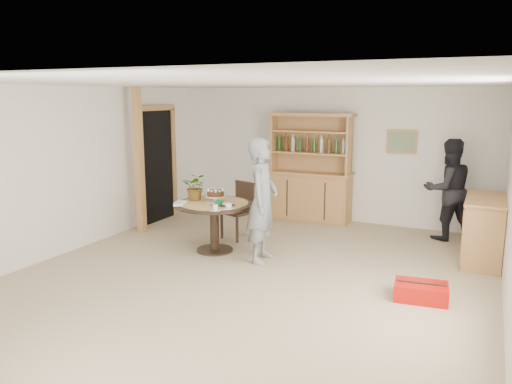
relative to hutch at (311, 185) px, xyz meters
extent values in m
plane|color=tan|center=(0.30, -3.24, -0.69)|extent=(7.00, 7.00, 0.00)
cube|color=white|center=(0.30, 0.26, 0.56)|extent=(6.00, 0.04, 2.50)
cube|color=white|center=(0.30, -6.74, 0.56)|extent=(6.00, 0.04, 2.50)
cube|color=white|center=(-2.70, -3.24, 0.56)|extent=(0.04, 7.00, 2.50)
cube|color=white|center=(0.30, -3.24, 1.81)|extent=(6.00, 7.00, 0.04)
cube|color=tan|center=(1.60, 0.23, 0.86)|extent=(0.52, 0.03, 0.42)
cube|color=#59724C|center=(1.60, 0.21, 0.86)|extent=(0.44, 0.02, 0.34)
cube|color=black|center=(-2.64, -1.24, 0.36)|extent=(0.10, 0.90, 2.10)
cube|color=tan|center=(-2.62, -1.74, 0.36)|extent=(0.12, 0.10, 2.10)
cube|color=tan|center=(-2.62, -0.74, 0.36)|extent=(0.12, 0.10, 2.10)
cube|color=tan|center=(-2.62, -1.24, 1.44)|extent=(0.12, 1.10, 0.10)
cube|color=tan|center=(-2.40, -2.04, 0.56)|extent=(0.12, 0.12, 2.50)
cube|color=tan|center=(0.00, 0.00, -0.24)|extent=(1.50, 0.50, 0.90)
cube|color=tan|center=(0.00, 0.00, 0.23)|extent=(1.56, 0.54, 0.04)
cube|color=tan|center=(0.00, 0.10, 0.78)|extent=(1.50, 0.04, 1.06)
cube|color=tan|center=(-0.73, -0.05, 0.78)|extent=(0.04, 0.34, 1.06)
cube|color=tan|center=(0.73, -0.05, 0.78)|extent=(0.04, 0.34, 1.06)
cube|color=tan|center=(0.00, -0.05, 0.61)|extent=(1.44, 0.32, 0.03)
cube|color=tan|center=(0.00, -0.05, 1.01)|extent=(1.44, 0.32, 0.03)
cube|color=tan|center=(0.00, -0.05, 1.32)|extent=(1.62, 0.40, 0.06)
cylinder|color=#194C1E|center=(-0.56, -0.05, 0.77)|extent=(0.07, 0.07, 0.28)
cylinder|color=#4C2D14|center=(-0.40, -0.05, 0.77)|extent=(0.07, 0.07, 0.28)
cylinder|color=#B2BFB2|center=(-0.24, -0.05, 0.77)|extent=(0.07, 0.07, 0.28)
cylinder|color=#194C1E|center=(-0.08, -0.05, 0.77)|extent=(0.07, 0.07, 0.28)
cylinder|color=#4C2D14|center=(0.08, -0.05, 0.77)|extent=(0.07, 0.07, 0.28)
cylinder|color=#B2BFB2|center=(0.24, -0.05, 0.77)|extent=(0.07, 0.07, 0.28)
cylinder|color=#194C1E|center=(0.40, -0.05, 0.77)|extent=(0.07, 0.07, 0.28)
cylinder|color=#4C2D14|center=(0.56, -0.05, 0.77)|extent=(0.07, 0.07, 0.28)
cube|color=tan|center=(3.04, -1.24, -0.24)|extent=(0.50, 1.20, 0.90)
cube|color=tan|center=(3.04, -1.24, 0.23)|extent=(0.54, 1.26, 0.04)
cylinder|color=black|center=(-0.69, -2.46, 0.04)|extent=(1.20, 1.20, 0.04)
cylinder|color=black|center=(-0.69, -2.46, -0.33)|extent=(0.14, 0.14, 0.70)
cylinder|color=black|center=(-0.69, -2.46, -0.67)|extent=(0.56, 0.56, 0.03)
cylinder|color=tan|center=(-0.69, -2.46, 0.07)|extent=(1.04, 1.04, 0.01)
cube|color=black|center=(-0.69, -1.71, -0.24)|extent=(0.53, 0.53, 0.04)
cube|color=black|center=(-0.64, -1.52, 0.01)|extent=(0.41, 0.16, 0.46)
cube|color=black|center=(-0.64, -1.52, 0.23)|extent=(0.41, 0.17, 0.05)
cube|color=black|center=(-0.92, -1.82, -0.47)|extent=(0.04, 0.04, 0.44)
cube|color=black|center=(-0.58, -1.93, -0.47)|extent=(0.03, 0.04, 0.44)
cube|color=black|center=(-0.81, -1.48, -0.47)|extent=(0.04, 0.04, 0.44)
cube|color=black|center=(-0.47, -1.59, -0.47)|extent=(0.03, 0.04, 0.44)
cylinder|color=white|center=(-0.69, -2.41, 0.08)|extent=(0.28, 0.28, 0.01)
cylinder|color=white|center=(-0.69, -2.41, 0.12)|extent=(0.05, 0.05, 0.08)
cylinder|color=white|center=(-0.69, -2.41, 0.16)|extent=(0.30, 0.30, 0.01)
cylinder|color=#462514|center=(-0.69, -2.41, 0.21)|extent=(0.26, 0.26, 0.09)
cylinder|color=white|center=(-0.69, -2.41, 0.26)|extent=(0.08, 0.08, 0.01)
sphere|color=white|center=(-0.57, -2.41, 0.26)|extent=(0.04, 0.04, 0.04)
sphere|color=white|center=(-0.59, -2.35, 0.26)|extent=(0.04, 0.04, 0.04)
sphere|color=white|center=(-0.63, -2.30, 0.26)|extent=(0.04, 0.04, 0.04)
sphere|color=white|center=(-0.69, -2.29, 0.26)|extent=(0.04, 0.04, 0.04)
sphere|color=white|center=(-0.75, -2.30, 0.26)|extent=(0.04, 0.04, 0.04)
sphere|color=white|center=(-0.80, -2.35, 0.26)|extent=(0.04, 0.04, 0.04)
sphere|color=white|center=(-0.81, -2.41, 0.26)|extent=(0.04, 0.04, 0.04)
sphere|color=white|center=(-0.80, -2.47, 0.26)|extent=(0.04, 0.04, 0.04)
sphere|color=white|center=(-0.75, -2.51, 0.26)|extent=(0.04, 0.04, 0.04)
sphere|color=white|center=(-0.69, -2.53, 0.26)|extent=(0.04, 0.04, 0.04)
sphere|color=white|center=(-0.63, -2.51, 0.26)|extent=(0.04, 0.04, 0.04)
sphere|color=white|center=(-0.59, -2.47, 0.26)|extent=(0.04, 0.04, 0.04)
imported|color=#3F7233|center=(-1.04, -2.41, 0.28)|extent=(0.47, 0.44, 0.42)
cube|color=black|center=(-0.47, -2.58, 0.08)|extent=(0.30, 0.20, 0.01)
cube|color=#0D7D31|center=(-0.53, -2.58, 0.11)|extent=(0.10, 0.10, 0.06)
cube|color=#0D7D31|center=(-0.53, -2.58, 0.15)|extent=(0.11, 0.02, 0.01)
cylinder|color=white|center=(-0.29, -2.74, 0.08)|extent=(0.15, 0.15, 0.01)
imported|color=white|center=(-0.29, -2.74, 0.12)|extent=(0.10, 0.10, 0.08)
cylinder|color=white|center=(-0.41, -2.91, 0.08)|extent=(0.15, 0.15, 0.01)
imported|color=white|center=(-0.41, -2.91, 0.12)|extent=(0.08, 0.08, 0.07)
cube|color=white|center=(-1.14, -2.66, 0.09)|extent=(0.14, 0.08, 0.03)
cube|color=white|center=(-1.11, -2.78, 0.09)|extent=(0.16, 0.11, 0.03)
cube|color=white|center=(-1.05, -2.88, 0.09)|extent=(0.16, 0.14, 0.03)
imported|color=gray|center=(0.16, -2.56, 0.20)|extent=(0.51, 0.70, 1.78)
imported|color=black|center=(2.45, -0.24, 0.15)|extent=(1.03, 0.97, 1.67)
cube|color=#BF0F09|center=(2.43, -3.06, -0.59)|extent=(0.64, 0.46, 0.20)
cube|color=black|center=(2.43, -3.06, -0.48)|extent=(0.56, 0.10, 0.01)
camera|label=1|loc=(3.02, -8.86, 1.67)|focal=35.00mm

